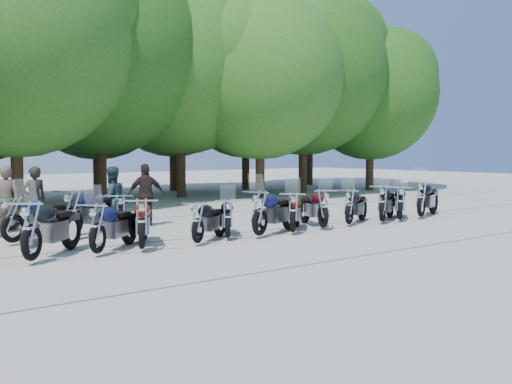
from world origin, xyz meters
TOP-DOWN VIEW (x-y plane):
  - ground at (0.00, 0.00)m, footprint 90.00×90.00m
  - tree_3 at (-3.57, 11.24)m, footprint 8.70×8.70m
  - tree_4 at (0.54, 13.09)m, footprint 9.13×9.13m
  - tree_5 at (4.61, 13.20)m, footprint 9.04×9.04m
  - tree_6 at (7.55, 10.82)m, footprint 8.00×8.00m
  - tree_7 at (11.20, 11.78)m, footprint 8.79×8.79m
  - tree_8 at (15.83, 11.20)m, footprint 7.53×7.53m
  - tree_12 at (1.80, 16.47)m, footprint 7.88×7.88m
  - tree_13 at (6.69, 17.47)m, footprint 8.31×8.31m
  - tree_14 at (10.68, 16.09)m, footprint 8.02×8.02m
  - tree_15 at (16.61, 17.02)m, footprint 9.67×9.67m
  - motorcycle_0 at (-6.50, 0.42)m, footprint 2.34×2.34m
  - motorcycle_1 at (-5.12, 0.44)m, footprint 2.20×2.02m
  - motorcycle_2 at (-4.12, 0.36)m, footprint 1.81×2.46m
  - motorcycle_3 at (-2.65, 0.35)m, footprint 2.08×1.73m
  - motorcycle_4 at (-1.61, 0.60)m, footprint 1.67×2.09m
  - motorcycle_5 at (-0.75, 0.38)m, footprint 2.57×1.65m
  - motorcycle_6 at (0.37, 0.36)m, footprint 2.12×2.10m
  - motorcycle_7 at (1.65, 0.53)m, footprint 1.62×2.42m
  - motorcycle_8 at (2.84, 0.62)m, footprint 2.28×1.65m
  - motorcycle_9 at (4.07, 0.39)m, footprint 2.43×1.89m
  - motorcycle_10 at (4.98, 0.44)m, footprint 2.19×1.99m
  - motorcycle_11 at (6.14, 0.50)m, footprint 2.62×1.70m
  - motorcycle_12 at (-6.08, 3.08)m, footprint 2.48×1.53m
  - motorcycle_13 at (-4.64, 3.04)m, footprint 2.58×2.05m
  - motorcycle_14 at (-3.31, 3.12)m, footprint 1.60×2.26m
  - rider_0 at (-5.80, 4.65)m, footprint 0.78×0.63m
  - rider_1 at (-3.19, 3.94)m, footprint 0.94×0.76m
  - rider_2 at (-1.87, 4.43)m, footprint 1.18×0.77m
  - rider_3 at (-4.95, 5.05)m, footprint 0.68×0.45m

SIDE VIEW (x-z plane):
  - ground at x=0.00m, z-range 0.00..0.00m
  - motorcycle_4 at x=-1.61m, z-range 0.00..1.18m
  - motorcycle_3 at x=-2.65m, z-range 0.00..1.19m
  - motorcycle_14 at x=-3.31m, z-range 0.00..1.24m
  - motorcycle_8 at x=2.84m, z-range 0.00..1.26m
  - motorcycle_10 at x=4.98m, z-range 0.00..1.29m
  - motorcycle_6 at x=0.37m, z-range 0.00..1.29m
  - motorcycle_1 at x=-5.12m, z-range 0.00..1.30m
  - motorcycle_7 at x=1.65m, z-range 0.00..1.32m
  - motorcycle_12 at x=-6.08m, z-range 0.00..1.34m
  - motorcycle_9 at x=4.07m, z-range 0.00..1.36m
  - motorcycle_2 at x=-4.12m, z-range 0.00..1.36m
  - motorcycle_5 at x=-0.75m, z-range 0.00..1.40m
  - motorcycle_11 at x=6.14m, z-range 0.00..1.43m
  - motorcycle_0 at x=-6.50m, z-range 0.00..1.43m
  - motorcycle_13 at x=-4.64m, z-range 0.00..1.45m
  - rider_1 at x=-3.19m, z-range 0.00..1.81m
  - rider_3 at x=-4.95m, z-range 0.00..1.82m
  - rider_2 at x=-1.87m, z-range 0.00..1.87m
  - rider_0 at x=-5.80m, z-range 0.00..1.88m
  - tree_8 at x=15.83m, z-range 0.85..10.10m
  - tree_12 at x=1.80m, z-range 0.89..10.56m
  - tree_6 at x=7.55m, z-range 0.90..10.72m
  - tree_14 at x=10.68m, z-range 0.91..10.75m
  - tree_13 at x=6.69m, z-range 0.94..11.14m
  - tree_3 at x=-3.57m, z-range 0.98..11.66m
  - tree_7 at x=11.20m, z-range 0.99..11.79m
  - tree_5 at x=4.61m, z-range 1.02..12.12m
  - tree_4 at x=0.54m, z-range 1.03..12.24m
  - tree_15 at x=16.61m, z-range 1.09..12.96m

